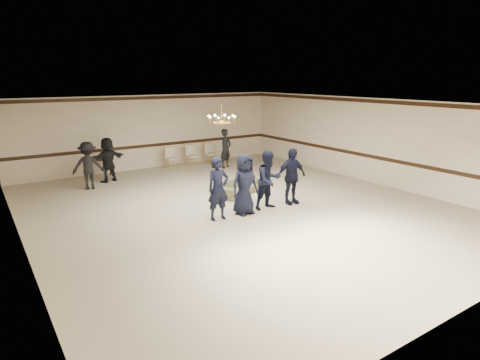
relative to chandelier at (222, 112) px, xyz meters
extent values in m
cube|color=beige|center=(0.00, -1.00, -2.88)|extent=(12.00, 14.00, 0.01)
cube|color=black|center=(0.00, -1.00, 0.33)|extent=(12.00, 14.00, 0.01)
cube|color=beige|center=(0.00, 6.00, -1.27)|extent=(12.00, 0.01, 3.20)
cube|color=beige|center=(0.00, -8.00, -1.27)|extent=(12.00, 0.01, 3.20)
cube|color=beige|center=(-6.00, -1.00, -1.27)|extent=(0.01, 14.00, 3.20)
cube|color=beige|center=(6.00, -1.00, -1.27)|extent=(0.01, 14.00, 3.20)
cube|color=black|center=(0.00, 5.99, -1.88)|extent=(12.00, 0.02, 0.14)
cube|color=black|center=(0.00, 5.99, 0.21)|extent=(12.00, 0.02, 0.14)
imported|color=black|center=(-1.10, -1.57, -1.97)|extent=(0.67, 0.45, 1.81)
imported|color=black|center=(-0.20, -1.57, -1.97)|extent=(0.91, 0.62, 1.81)
imported|color=black|center=(0.70, -1.57, -1.97)|extent=(0.90, 0.71, 1.81)
imported|color=black|center=(1.60, -1.57, -1.97)|extent=(1.09, 0.53, 1.81)
imported|color=#686845|center=(0.88, 0.29, -2.59)|extent=(2.08, 1.41, 0.56)
imported|color=black|center=(-3.31, 3.82, -2.01)|extent=(1.27, 0.98, 1.73)
imported|color=black|center=(-2.41, 4.52, -2.01)|extent=(1.68, 0.96, 1.73)
imported|color=black|center=(2.69, 4.12, -2.01)|extent=(0.74, 0.62, 1.73)
cube|color=black|center=(-2.45, 5.44, -2.50)|extent=(0.92, 0.44, 0.75)
camera|label=1|loc=(-6.72, -11.09, 1.10)|focal=30.46mm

